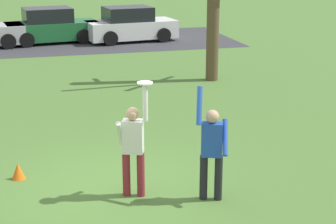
{
  "coord_description": "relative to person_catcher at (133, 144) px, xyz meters",
  "views": [
    {
      "loc": [
        -1.47,
        -9.53,
        4.34
      ],
      "look_at": [
        0.96,
        -0.39,
        1.51
      ],
      "focal_mm": 59.98,
      "sensor_mm": 36.0,
      "label": 1
    }
  ],
  "objects": [
    {
      "name": "ground_plane",
      "position": [
        -0.31,
        0.42,
        -0.98
      ],
      "size": [
        120.0,
        120.0,
        0.0
      ],
      "primitive_type": "plane",
      "color": "#4C7533"
    },
    {
      "name": "person_catcher",
      "position": [
        0.0,
        0.0,
        0.0
      ],
      "size": [
        0.58,
        0.49,
        2.08
      ],
      "rotation": [
        0.0,
        0.0,
        -0.37
      ],
      "color": "maroon",
      "rests_on": "ground_plane"
    },
    {
      "name": "person_defender",
      "position": [
        1.29,
        -0.5,
        -0.0
      ],
      "size": [
        0.63,
        0.57,
        2.04
      ],
      "rotation": [
        0.0,
        0.0,
        2.77
      ],
      "color": "black",
      "rests_on": "ground_plane"
    },
    {
      "name": "frisbee_disc",
      "position": [
        0.21,
        -0.08,
        1.11
      ],
      "size": [
        0.27,
        0.27,
        0.02
      ],
      "primitive_type": "cylinder",
      "color": "white",
      "rests_on": "person_catcher"
    },
    {
      "name": "parked_car_green",
      "position": [
        -0.38,
        17.09,
        -0.25
      ],
      "size": [
        4.29,
        2.42,
        1.59
      ],
      "rotation": [
        0.0,
        0.0,
        0.12
      ],
      "color": "#1E6633",
      "rests_on": "ground_plane"
    },
    {
      "name": "parked_car_white",
      "position": [
        3.23,
        16.57,
        -0.25
      ],
      "size": [
        4.29,
        2.42,
        1.59
      ],
      "rotation": [
        0.0,
        0.0,
        0.12
      ],
      "color": "white",
      "rests_on": "ground_plane"
    },
    {
      "name": "parking_strip",
      "position": [
        -0.14,
        16.85,
        -0.98
      ],
      "size": [
        16.37,
        6.4,
        0.01
      ],
      "primitive_type": "cube",
      "color": "#38383D",
      "rests_on": "ground_plane"
    },
    {
      "name": "field_cone_orange",
      "position": [
        -2.0,
        1.3,
        -0.82
      ],
      "size": [
        0.26,
        0.26,
        0.32
      ],
      "primitive_type": "cone",
      "color": "orange",
      "rests_on": "ground_plane"
    }
  ]
}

